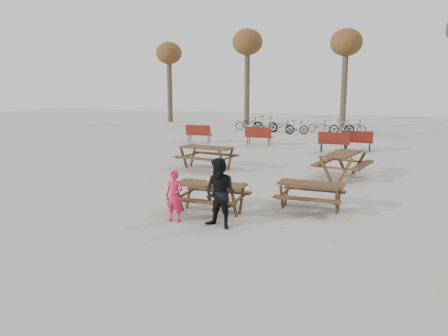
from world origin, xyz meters
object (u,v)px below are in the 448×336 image
(adult, at_px, (220,193))
(picnic_table_far, at_px, (343,165))
(soda_bottle, at_px, (209,182))
(picnic_table_north, at_px, (207,158))
(picnic_table_east, at_px, (311,196))
(food_tray, at_px, (220,185))
(main_picnic_table, at_px, (211,191))
(child, at_px, (174,196))

(adult, bearing_deg, picnic_table_far, 85.66)
(soda_bottle, xyz_separation_m, picnic_table_north, (-2.39, 5.64, -0.40))
(adult, bearing_deg, picnic_table_east, 65.30)
(food_tray, distance_m, picnic_table_east, 2.50)
(picnic_table_east, bearing_deg, food_tray, -145.95)
(soda_bottle, bearing_deg, main_picnic_table, 93.48)
(main_picnic_table, xyz_separation_m, picnic_table_east, (2.38, 1.16, -0.22))
(child, bearing_deg, adult, -1.29)
(food_tray, height_order, picnic_table_north, picnic_table_north)
(picnic_table_far, bearing_deg, main_picnic_table, 165.39)
(picnic_table_east, bearing_deg, picnic_table_north, 138.65)
(picnic_table_north, bearing_deg, picnic_table_far, 9.85)
(picnic_table_east, xyz_separation_m, picnic_table_north, (-4.77, 4.35, 0.08))
(child, xyz_separation_m, picnic_table_east, (2.92, 2.15, -0.27))
(soda_bottle, relative_size, picnic_table_east, 0.10)
(soda_bottle, relative_size, picnic_table_north, 0.08)
(soda_bottle, height_order, adult, adult)
(soda_bottle, xyz_separation_m, picnic_table_east, (2.37, 1.30, -0.48))
(adult, xyz_separation_m, picnic_table_east, (1.72, 2.22, -0.45))
(child, distance_m, picnic_table_far, 7.46)
(child, bearing_deg, picnic_table_north, 107.79)
(main_picnic_table, distance_m, adult, 1.26)
(picnic_table_east, bearing_deg, adult, -126.82)
(food_tray, height_order, child, child)
(food_tray, distance_m, soda_bottle, 0.32)
(adult, bearing_deg, soda_bottle, 138.48)
(picnic_table_far, bearing_deg, child, 164.99)
(main_picnic_table, distance_m, food_tray, 0.42)
(food_tray, bearing_deg, picnic_table_east, 33.04)
(picnic_table_east, bearing_deg, child, -142.65)
(food_tray, height_order, picnic_table_east, food_tray)
(picnic_table_far, bearing_deg, picnic_table_east, -173.60)
(main_picnic_table, height_order, soda_bottle, soda_bottle)
(food_tray, distance_m, picnic_table_north, 6.31)
(food_tray, relative_size, child, 0.14)
(soda_bottle, distance_m, picnic_table_far, 6.46)
(soda_bottle, relative_size, picnic_table_far, 0.08)
(food_tray, relative_size, picnic_table_east, 0.11)
(food_tray, xyz_separation_m, soda_bottle, (-0.31, 0.04, 0.05))
(main_picnic_table, bearing_deg, child, -118.69)
(main_picnic_table, bearing_deg, picnic_table_far, 63.94)
(main_picnic_table, xyz_separation_m, food_tray, (0.32, -0.18, 0.21))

